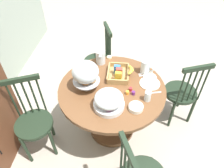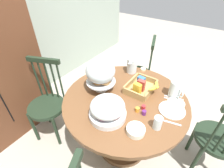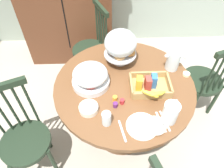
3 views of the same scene
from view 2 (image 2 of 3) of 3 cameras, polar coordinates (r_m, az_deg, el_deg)
ground_plane at (r=2.12m, az=8.36°, el=-19.75°), size 10.00×10.00×0.00m
wall_back at (r=2.53m, az=-31.16°, el=21.98°), size 4.80×0.06×2.60m
dining_table at (r=1.69m, az=4.27°, el=-10.60°), size 1.14×1.14×0.74m
windsor_chair_near_window at (r=2.00m, az=-21.35°, el=-6.74°), size 0.43×0.44×0.97m
windsor_chair_facing_door at (r=1.84m, az=32.76°, el=-16.13°), size 0.43×0.43×0.97m
windsor_chair_far_side at (r=2.39m, az=9.24°, el=3.47°), size 0.43×0.43×0.97m
pastry_stand_with_dome at (r=1.51m, az=-3.98°, el=4.04°), size 0.28×0.28×0.34m
fruit_platter_covered at (r=1.31m, az=-1.54°, el=-8.58°), size 0.30×0.30×0.18m
orange_juice_pitcher at (r=1.60m, az=21.02°, el=-1.89°), size 0.13×0.17×0.17m
milk_pitcher at (r=1.85m, az=6.91°, el=6.24°), size 0.19×0.11×0.17m
cereal_basket at (r=1.61m, az=10.32°, el=-0.89°), size 0.32×0.30×0.12m
china_plate_large at (r=1.50m, az=19.99°, el=-8.44°), size 0.22×0.22×0.01m
china_plate_small at (r=1.56m, az=21.25°, el=-6.18°), size 0.15×0.15×0.01m
cereal_bowl at (r=1.27m, az=8.18°, el=-15.50°), size 0.14×0.14×0.04m
drinking_glass at (r=1.30m, az=15.52°, el=-12.81°), size 0.06×0.06×0.11m
butter_dish at (r=1.93m, az=10.71°, el=5.02°), size 0.06×0.06×0.02m
jam_jar_strawberry at (r=1.43m, az=10.82°, el=-7.94°), size 0.04×0.04×0.04m
jam_jar_apricot at (r=1.41m, az=8.76°, el=-8.74°), size 0.04×0.04×0.04m
jam_jar_grape at (r=1.39m, az=10.99°, el=-9.71°), size 0.04×0.04×0.04m
table_knife at (r=1.60m, az=20.46°, el=-5.13°), size 0.05×0.17×0.01m
dinner_fork at (r=1.63m, az=20.55°, el=-4.46°), size 0.05×0.17×0.01m
soup_spoon at (r=1.40m, az=19.38°, el=-12.40°), size 0.05×0.17×0.01m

